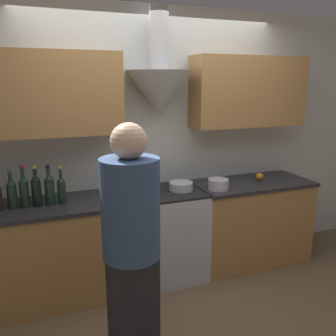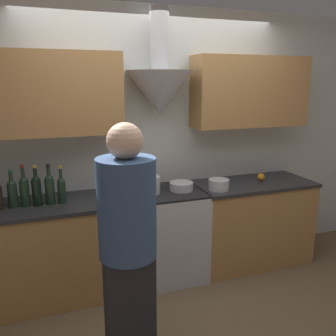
# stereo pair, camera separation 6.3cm
# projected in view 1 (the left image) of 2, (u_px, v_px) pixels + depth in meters

# --- Properties ---
(ground_plane) EXTENTS (12.00, 12.00, 0.00)m
(ground_plane) POSITION_uv_depth(u_px,v_px,m) (178.00, 294.00, 3.26)
(ground_plane) COLOR brown
(wall_back) EXTENTS (8.40, 0.62, 2.60)m
(wall_back) POSITION_uv_depth(u_px,v_px,m) (149.00, 125.00, 3.45)
(wall_back) COLOR silver
(wall_back) RESTS_ON ground_plane
(counter_left) EXTENTS (1.55, 0.62, 0.89)m
(counter_left) POSITION_uv_depth(u_px,v_px,m) (43.00, 253.00, 3.10)
(counter_left) COLOR #B27F47
(counter_left) RESTS_ON ground_plane
(counter_right) EXTENTS (1.24, 0.62, 0.89)m
(counter_right) POSITION_uv_depth(u_px,v_px,m) (249.00, 221.00, 3.81)
(counter_right) COLOR #B27F47
(counter_right) RESTS_ON ground_plane
(stove_range) EXTENTS (0.73, 0.60, 0.89)m
(stove_range) POSITION_uv_depth(u_px,v_px,m) (164.00, 234.00, 3.48)
(stove_range) COLOR silver
(stove_range) RESTS_ON ground_plane
(wine_bottle_5) EXTENTS (0.08, 0.08, 0.32)m
(wine_bottle_5) POSITION_uv_depth(u_px,v_px,m) (12.00, 193.00, 2.90)
(wine_bottle_5) COLOR black
(wine_bottle_5) RESTS_ON counter_left
(wine_bottle_6) EXTENTS (0.07, 0.07, 0.36)m
(wine_bottle_6) POSITION_uv_depth(u_px,v_px,m) (24.00, 191.00, 2.92)
(wine_bottle_6) COLOR black
(wine_bottle_6) RESTS_ON counter_left
(wine_bottle_7) EXTENTS (0.08, 0.08, 0.35)m
(wine_bottle_7) POSITION_uv_depth(u_px,v_px,m) (36.00, 190.00, 2.94)
(wine_bottle_7) COLOR black
(wine_bottle_7) RESTS_ON counter_left
(wine_bottle_8) EXTENTS (0.08, 0.08, 0.34)m
(wine_bottle_8) POSITION_uv_depth(u_px,v_px,m) (50.00, 188.00, 2.98)
(wine_bottle_8) COLOR black
(wine_bottle_8) RESTS_ON counter_left
(wine_bottle_9) EXTENTS (0.07, 0.07, 0.33)m
(wine_bottle_9) POSITION_uv_depth(u_px,v_px,m) (62.00, 189.00, 3.01)
(wine_bottle_9) COLOR black
(wine_bottle_9) RESTS_ON counter_left
(stock_pot) EXTENTS (0.22, 0.22, 0.16)m
(stock_pot) POSITION_uv_depth(u_px,v_px,m) (148.00, 185.00, 3.30)
(stock_pot) COLOR silver
(stock_pot) RESTS_ON stove_range
(mixing_bowl) EXTENTS (0.23, 0.23, 0.08)m
(mixing_bowl) POSITION_uv_depth(u_px,v_px,m) (181.00, 186.00, 3.41)
(mixing_bowl) COLOR silver
(mixing_bowl) RESTS_ON stove_range
(orange_fruit) EXTENTS (0.08, 0.08, 0.08)m
(orange_fruit) POSITION_uv_depth(u_px,v_px,m) (260.00, 176.00, 3.76)
(orange_fruit) COLOR orange
(orange_fruit) RESTS_ON counter_right
(saucepan) EXTENTS (0.20, 0.20, 0.10)m
(saucepan) POSITION_uv_depth(u_px,v_px,m) (218.00, 184.00, 3.43)
(saucepan) COLOR silver
(saucepan) RESTS_ON counter_right
(person_foreground_left) EXTENTS (0.36, 0.36, 1.67)m
(person_foreground_left) POSITION_uv_depth(u_px,v_px,m) (131.00, 244.00, 2.19)
(person_foreground_left) COLOR #28282D
(person_foreground_left) RESTS_ON ground_plane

